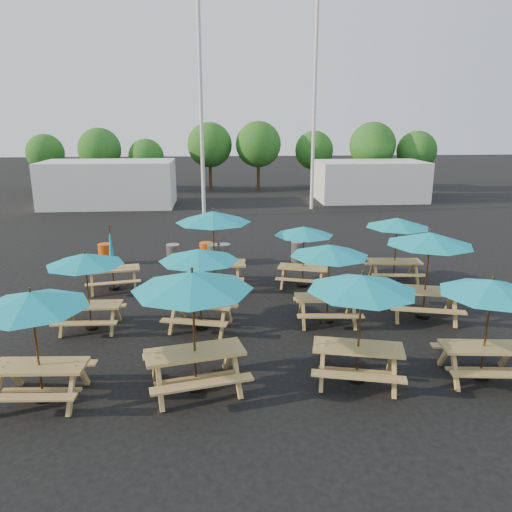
{
  "coord_description": "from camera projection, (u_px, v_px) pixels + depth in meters",
  "views": [
    {
      "loc": [
        -1.16,
        -13.91,
        5.4
      ],
      "look_at": [
        0.0,
        1.5,
        1.1
      ],
      "focal_mm": 35.0,
      "sensor_mm": 36.0,
      "label": 1
    }
  ],
  "objects": [
    {
      "name": "tree_7",
      "position": [
        417.0,
        151.0,
        37.1
      ],
      "size": [
        2.95,
        2.95,
        4.48
      ],
      "color": "#382314",
      "rests_on": "ground"
    },
    {
      "name": "tree_2",
      "position": [
        146.0,
        157.0,
        36.45
      ],
      "size": [
        2.59,
        2.59,
        3.93
      ],
      "color": "#382314",
      "rests_on": "ground"
    },
    {
      "name": "tree_1",
      "position": [
        100.0,
        150.0,
        36.3
      ],
      "size": [
        3.11,
        3.11,
        4.72
      ],
      "color": "#382314",
      "rests_on": "ground"
    },
    {
      "name": "mast_0",
      "position": [
        201.0,
        106.0,
        26.59
      ],
      "size": [
        0.2,
        0.2,
        12.0
      ],
      "primitive_type": "cylinder",
      "color": "silver",
      "rests_on": "ground"
    },
    {
      "name": "tree_5",
      "position": [
        314.0,
        150.0,
        38.25
      ],
      "size": [
        2.94,
        2.94,
        4.45
      ],
      "color": "#382314",
      "rests_on": "ground"
    },
    {
      "name": "picnic_unit_10",
      "position": [
        430.0,
        243.0,
        13.39
      ],
      "size": [
        2.82,
        2.82,
        2.47
      ],
      "rotation": [
        0.0,
        0.0,
        -0.25
      ],
      "color": "#AF8A4D",
      "rests_on": "ground"
    },
    {
      "name": "tree_4",
      "position": [
        258.0,
        144.0,
        37.4
      ],
      "size": [
        3.41,
        3.41,
        5.17
      ],
      "color": "#382314",
      "rests_on": "ground"
    },
    {
      "name": "waste_bin_0",
      "position": [
        105.0,
        254.0,
        18.89
      ],
      "size": [
        0.5,
        0.5,
        0.8
      ],
      "primitive_type": "cylinder",
      "color": "#DD4A0D",
      "rests_on": "ground"
    },
    {
      "name": "picnic_unit_8",
      "position": [
        304.0,
        234.0,
        16.05
      ],
      "size": [
        2.42,
        2.42,
        2.04
      ],
      "rotation": [
        0.0,
        0.0,
        -0.31
      ],
      "color": "#AF8A4D",
      "rests_on": "ground"
    },
    {
      "name": "picnic_unit_7",
      "position": [
        329.0,
        254.0,
        13.12
      ],
      "size": [
        2.23,
        2.23,
        2.21
      ],
      "rotation": [
        0.0,
        0.0,
        -0.07
      ],
      "color": "#AF8A4D",
      "rests_on": "ground"
    },
    {
      "name": "mast_1",
      "position": [
        314.0,
        107.0,
        28.98
      ],
      "size": [
        0.2,
        0.2,
        12.0
      ],
      "primitive_type": "cylinder",
      "color": "silver",
      "rests_on": "ground"
    },
    {
      "name": "tree_0",
      "position": [
        45.0,
        153.0,
        37.37
      ],
      "size": [
        2.8,
        2.8,
        4.24
      ],
      "color": "#382314",
      "rests_on": "ground"
    },
    {
      "name": "picnic_unit_2",
      "position": [
        112.0,
        263.0,
        15.99
      ],
      "size": [
        1.94,
        1.77,
        2.15
      ],
      "rotation": [
        0.0,
        0.0,
        0.2
      ],
      "color": "#AF8A4D",
      "rests_on": "ground"
    },
    {
      "name": "waste_bin_3",
      "position": [
        214.0,
        255.0,
        18.81
      ],
      "size": [
        0.5,
        0.5,
        0.8
      ],
      "primitive_type": "cylinder",
      "color": "gray",
      "rests_on": "ground"
    },
    {
      "name": "waste_bin_4",
      "position": [
        224.0,
        254.0,
        18.86
      ],
      "size": [
        0.5,
        0.5,
        0.8
      ],
      "primitive_type": "cylinder",
      "color": "gray",
      "rests_on": "ground"
    },
    {
      "name": "picnic_unit_5",
      "position": [
        213.0,
        221.0,
        15.88
      ],
      "size": [
        2.63,
        2.63,
        2.56
      ],
      "rotation": [
        0.0,
        0.0,
        -0.1
      ],
      "color": "#AF8A4D",
      "rests_on": "ground"
    },
    {
      "name": "waste_bin_1",
      "position": [
        173.0,
        255.0,
        18.8
      ],
      "size": [
        0.5,
        0.5,
        0.8
      ],
      "primitive_type": "cylinder",
      "color": "gray",
      "rests_on": "ground"
    },
    {
      "name": "picnic_unit_3",
      "position": [
        193.0,
        287.0,
        9.71
      ],
      "size": [
        2.87,
        2.87,
        2.54
      ],
      "rotation": [
        0.0,
        0.0,
        0.23
      ],
      "color": "#AF8A4D",
      "rests_on": "ground"
    },
    {
      "name": "picnic_unit_0",
      "position": [
        31.0,
        306.0,
        9.35
      ],
      "size": [
        2.28,
        2.28,
        2.29
      ],
      "rotation": [
        0.0,
        0.0,
        -0.06
      ],
      "color": "#AF8A4D",
      "rests_on": "ground"
    },
    {
      "name": "picnic_unit_11",
      "position": [
        397.0,
        226.0,
        16.48
      ],
      "size": [
        2.29,
        2.29,
        2.23
      ],
      "rotation": [
        0.0,
        0.0,
        -0.09
      ],
      "color": "#AF8A4D",
      "rests_on": "ground"
    },
    {
      "name": "ground",
      "position": [
        260.0,
        305.0,
        14.89
      ],
      "size": [
        120.0,
        120.0,
        0.0
      ],
      "primitive_type": "plane",
      "color": "black",
      "rests_on": "ground"
    },
    {
      "name": "tree_6",
      "position": [
        373.0,
        145.0,
        36.71
      ],
      "size": [
        3.38,
        3.38,
        5.13
      ],
      "color": "#382314",
      "rests_on": "ground"
    },
    {
      "name": "picnic_unit_9",
      "position": [
        491.0,
        292.0,
        10.19
      ],
      "size": [
        2.33,
        2.33,
        2.24
      ],
      "rotation": [
        0.0,
        0.0,
        -0.11
      ],
      "color": "#AF8A4D",
      "rests_on": "ground"
    },
    {
      "name": "waste_bin_5",
      "position": [
        298.0,
        252.0,
        19.24
      ],
      "size": [
        0.5,
        0.5,
        0.8
      ],
      "primitive_type": "cylinder",
      "color": "gray",
      "rests_on": "ground"
    },
    {
      "name": "picnic_unit_6",
      "position": [
        362.0,
        289.0,
        10.06
      ],
      "size": [
        2.71,
        2.71,
        2.38
      ],
      "rotation": [
        0.0,
        0.0,
        -0.24
      ],
      "color": "#AF8A4D",
      "rests_on": "ground"
    },
    {
      "name": "event_tent_1",
      "position": [
        370.0,
        181.0,
        33.45
      ],
      "size": [
        7.0,
        4.0,
        2.6
      ],
      "primitive_type": "cube",
      "color": "silver",
      "rests_on": "ground"
    },
    {
      "name": "waste_bin_2",
      "position": [
        206.0,
        253.0,
        19.1
      ],
      "size": [
        0.5,
        0.5,
        0.8
      ],
      "primitive_type": "cylinder",
      "color": "#DD4A0D",
      "rests_on": "ground"
    },
    {
      "name": "picnic_unit_4",
      "position": [
        199.0,
        259.0,
        12.73
      ],
      "size": [
        2.53,
        2.53,
        2.2
      ],
      "rotation": [
        0.0,
        0.0,
        -0.26
      ],
      "color": "#AF8A4D",
      "rests_on": "ground"
    },
    {
      "name": "event_tent_0",
      "position": [
        109.0,
        184.0,
        31.23
      ],
      "size": [
        8.0,
        4.0,
        2.8
      ],
      "primitive_type": "cube",
      "color": "silver",
      "rests_on": "ground"
    },
    {
      "name": "picnic_unit_1",
      "position": [
        85.0,
        263.0,
        12.71
      ],
      "size": [
        2.0,
        2.0,
        2.09
      ],
      "rotation": [
        0.0,
        0.0,
        -0.02
      ],
      "color": "#AF8A4D",
      "rests_on": "ground"
    },
    {
      "name": "tree_3",
      "position": [
        210.0,
        145.0,
        37.59
      ],
      "size": [
        3.36,
        3.36,
        5.09
      ],
      "color": "#382314",
      "rests_on": "ground"
    }
  ]
}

